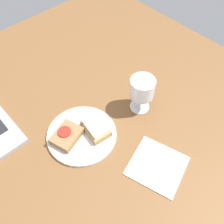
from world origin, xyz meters
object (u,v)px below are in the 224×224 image
(sandwich_with_tomato, at_px, (67,136))
(plate, at_px, (82,135))
(sandwich_with_cheese, at_px, (96,128))
(napkin, at_px, (157,166))
(wine_glass, at_px, (142,89))

(sandwich_with_tomato, bearing_deg, plate, -26.96)
(sandwich_with_cheese, bearing_deg, plate, 153.48)
(sandwich_with_tomato, relative_size, napkin, 0.72)
(plate, distance_m, sandwich_with_tomato, 0.05)
(sandwich_with_tomato, relative_size, sandwich_with_cheese, 1.09)
(napkin, bearing_deg, sandwich_with_cheese, 104.57)
(wine_glass, relative_size, napkin, 0.86)
(sandwich_with_cheese, bearing_deg, napkin, -75.43)
(plate, xyz_separation_m, wine_glass, (0.22, -0.04, 0.09))
(sandwich_with_tomato, bearing_deg, sandwich_with_cheese, -26.74)
(plate, bearing_deg, sandwich_with_cheese, -26.52)
(plate, relative_size, napkin, 1.45)
(sandwich_with_cheese, bearing_deg, sandwich_with_tomato, 153.26)
(sandwich_with_cheese, distance_m, wine_glass, 0.20)
(plate, xyz_separation_m, napkin, (0.10, -0.24, -0.00))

